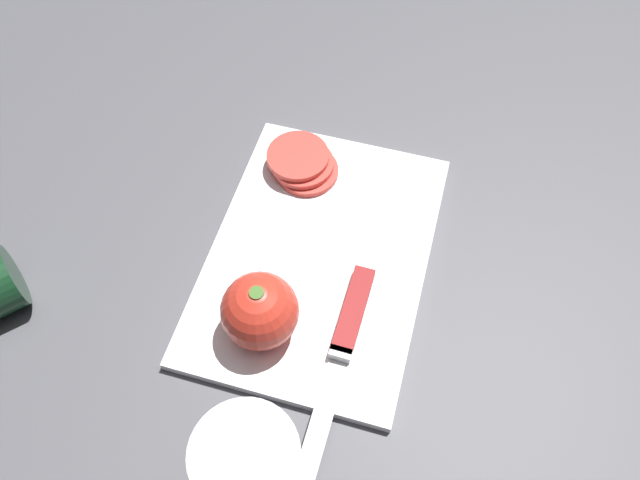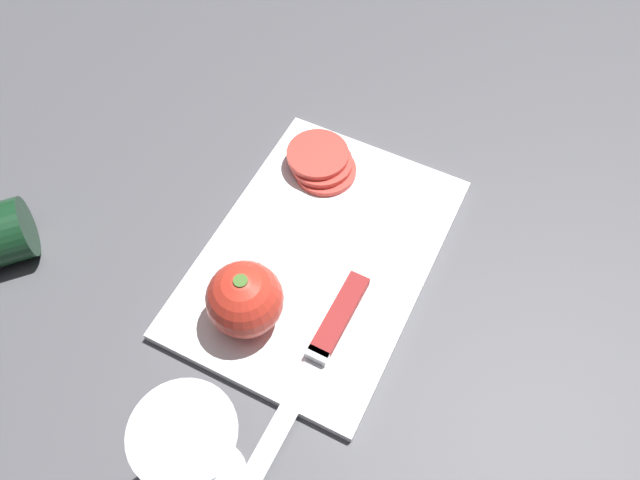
{
  "view_description": "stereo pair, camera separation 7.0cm",
  "coord_description": "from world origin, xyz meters",
  "px_view_note": "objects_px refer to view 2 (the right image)",
  "views": [
    {
      "loc": [
        0.44,
        0.1,
        0.64
      ],
      "look_at": [
        0.08,
        0.0,
        0.04
      ],
      "focal_mm": 35.0,
      "sensor_mm": 36.0,
      "label": 1
    },
    {
      "loc": [
        0.41,
        0.17,
        0.64
      ],
      "look_at": [
        0.08,
        0.0,
        0.04
      ],
      "focal_mm": 35.0,
      "sensor_mm": 36.0,
      "label": 2
    }
  ],
  "objects_px": {
    "whole_tomato": "(245,299)",
    "tomato_slice_stack_near": "(322,162)",
    "knife": "(327,338)",
    "wine_glass": "(192,448)"
  },
  "relations": [
    {
      "from": "whole_tomato",
      "to": "knife",
      "type": "xyz_separation_m",
      "value": [
        -0.01,
        0.09,
        -0.04
      ]
    },
    {
      "from": "tomato_slice_stack_near",
      "to": "whole_tomato",
      "type": "bearing_deg",
      "value": 5.25
    },
    {
      "from": "wine_glass",
      "to": "tomato_slice_stack_near",
      "type": "xyz_separation_m",
      "value": [
        -0.38,
        -0.07,
        -0.09
      ]
    },
    {
      "from": "whole_tomato",
      "to": "tomato_slice_stack_near",
      "type": "height_order",
      "value": "whole_tomato"
    },
    {
      "from": "whole_tomato",
      "to": "knife",
      "type": "relative_size",
      "value": 0.28
    },
    {
      "from": "wine_glass",
      "to": "tomato_slice_stack_near",
      "type": "relative_size",
      "value": 1.74
    },
    {
      "from": "knife",
      "to": "tomato_slice_stack_near",
      "type": "height_order",
      "value": "tomato_slice_stack_near"
    },
    {
      "from": "wine_glass",
      "to": "whole_tomato",
      "type": "bearing_deg",
      "value": -162.49
    },
    {
      "from": "knife",
      "to": "wine_glass",
      "type": "bearing_deg",
      "value": -12.03
    },
    {
      "from": "wine_glass",
      "to": "knife",
      "type": "distance_m",
      "value": 0.2
    }
  ]
}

